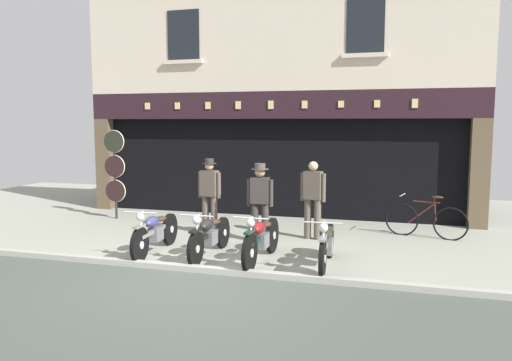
{
  "coord_description": "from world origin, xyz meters",
  "views": [
    {
      "loc": [
        3.18,
        -7.5,
        2.5
      ],
      "look_at": [
        0.25,
        2.71,
        1.26
      ],
      "focal_mm": 35.01,
      "sensor_mm": 36.0,
      "label": 1
    }
  ],
  "objects": [
    {
      "name": "ground",
      "position": [
        0.0,
        -0.98,
        -0.04
      ],
      "size": [
        22.47,
        22.0,
        0.18
      ],
      "color": "gray"
    },
    {
      "name": "motorcycle_center_left",
      "position": [
        -0.17,
        1.03,
        0.42
      ],
      "size": [
        0.62,
        1.99,
        0.9
      ],
      "rotation": [
        0.0,
        0.0,
        3.13
      ],
      "color": "black",
      "rests_on": "ground"
    },
    {
      "name": "salesman_right",
      "position": [
        1.44,
        2.98,
        0.93
      ],
      "size": [
        0.55,
        0.27,
        1.68
      ],
      "rotation": [
        0.0,
        0.0,
        2.99
      ],
      "color": "brown",
      "rests_on": "ground"
    },
    {
      "name": "motorcycle_center",
      "position": [
        0.86,
        0.94,
        0.44
      ],
      "size": [
        0.62,
        2.06,
        0.94
      ],
      "rotation": [
        0.0,
        0.0,
        3.11
      ],
      "color": "black",
      "rests_on": "ground"
    },
    {
      "name": "advert_board_near",
      "position": [
        2.59,
        5.4,
        1.81
      ],
      "size": [
        0.71,
        0.03,
        0.96
      ],
      "color": "beige"
    },
    {
      "name": "motorcycle_left",
      "position": [
        -1.27,
        0.97,
        0.42
      ],
      "size": [
        0.62,
        2.02,
        0.92
      ],
      "rotation": [
        0.0,
        0.0,
        3.19
      ],
      "color": "black",
      "rests_on": "ground"
    },
    {
      "name": "shop_facade",
      "position": [
        -0.0,
        7.0,
        1.74
      ],
      "size": [
        10.77,
        4.42,
        6.49
      ],
      "color": "black",
      "rests_on": "ground"
    },
    {
      "name": "shopkeeper_center",
      "position": [
        0.41,
        2.43,
        0.93
      ],
      "size": [
        0.56,
        0.37,
        1.66
      ],
      "rotation": [
        0.0,
        0.0,
        3.21
      ],
      "color": "#38332D",
      "rests_on": "ground"
    },
    {
      "name": "leaning_bicycle",
      "position": [
        3.79,
        3.79,
        0.38
      ],
      "size": [
        1.72,
        0.57,
        0.95
      ],
      "rotation": [
        0.0,
        0.0,
        1.35
      ],
      "color": "black",
      "rests_on": "ground"
    },
    {
      "name": "salesman_left",
      "position": [
        -0.86,
        2.8,
        0.94
      ],
      "size": [
        0.56,
        0.33,
        1.71
      ],
      "rotation": [
        0.0,
        0.0,
        3.0
      ],
      "color": "brown",
      "rests_on": "ground"
    },
    {
      "name": "tyre_sign_pole",
      "position": [
        -3.88,
        3.84,
        1.35
      ],
      "size": [
        0.59,
        0.06,
        2.31
      ],
      "color": "#232328",
      "rests_on": "ground"
    },
    {
      "name": "advert_board_far",
      "position": [
        3.83,
        5.4,
        1.83
      ],
      "size": [
        0.74,
        0.03,
        0.96
      ],
      "color": "beige"
    },
    {
      "name": "motorcycle_center_right",
      "position": [
        2.03,
        0.95,
        0.42
      ],
      "size": [
        0.62,
        1.93,
        0.91
      ],
      "rotation": [
        0.0,
        0.0,
        3.18
      ],
      "color": "black",
      "rests_on": "ground"
    }
  ]
}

